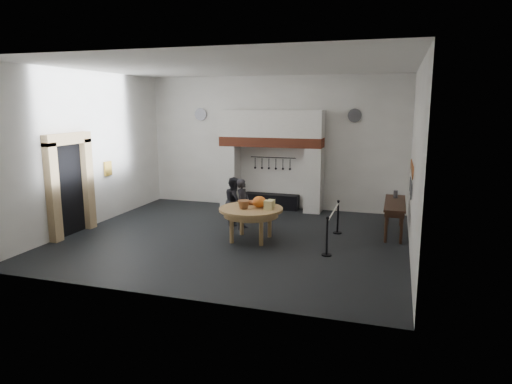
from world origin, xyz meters
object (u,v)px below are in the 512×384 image
(visitor_far, at_px, (234,201))
(barrier_post_far, at_px, (338,218))
(visitor_near, at_px, (243,204))
(side_table, at_px, (395,203))
(barrier_post_near, at_px, (327,237))
(iron_range, at_px, (271,201))
(work_table, at_px, (251,209))

(visitor_far, bearing_deg, barrier_post_far, -111.19)
(visitor_far, bearing_deg, visitor_near, -154.98)
(side_table, height_order, barrier_post_far, same)
(side_table, relative_size, barrier_post_near, 2.44)
(visitor_near, xyz_separation_m, side_table, (4.19, 0.77, 0.14))
(visitor_near, relative_size, barrier_post_near, 1.62)
(barrier_post_near, bearing_deg, visitor_near, 148.24)
(barrier_post_far, bearing_deg, visitor_far, 178.79)
(visitor_near, height_order, barrier_post_near, visitor_near)
(visitor_far, bearing_deg, iron_range, -31.58)
(visitor_far, height_order, side_table, visitor_far)
(visitor_near, distance_m, barrier_post_far, 2.73)
(visitor_near, height_order, visitor_far, visitor_near)
(side_table, bearing_deg, visitor_near, -169.52)
(visitor_far, height_order, barrier_post_far, visitor_far)
(work_table, bearing_deg, barrier_post_far, 31.90)
(iron_range, relative_size, barrier_post_near, 2.11)
(visitor_far, relative_size, side_table, 0.65)
(visitor_far, xyz_separation_m, barrier_post_near, (3.09, -2.07, -0.27))
(visitor_near, distance_m, side_table, 4.26)
(barrier_post_near, distance_m, barrier_post_far, 2.00)
(visitor_far, distance_m, side_table, 4.61)
(barrier_post_near, bearing_deg, side_table, 58.41)
(barrier_post_far, bearing_deg, side_table, 16.36)
(work_table, distance_m, visitor_far, 1.70)
(side_table, relative_size, barrier_post_far, 2.44)
(iron_range, bearing_deg, visitor_far, -101.60)
(barrier_post_near, height_order, barrier_post_far, same)
(work_table, height_order, side_table, side_table)
(side_table, height_order, barrier_post_near, same)
(work_table, distance_m, barrier_post_near, 2.26)
(work_table, bearing_deg, visitor_far, 125.07)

